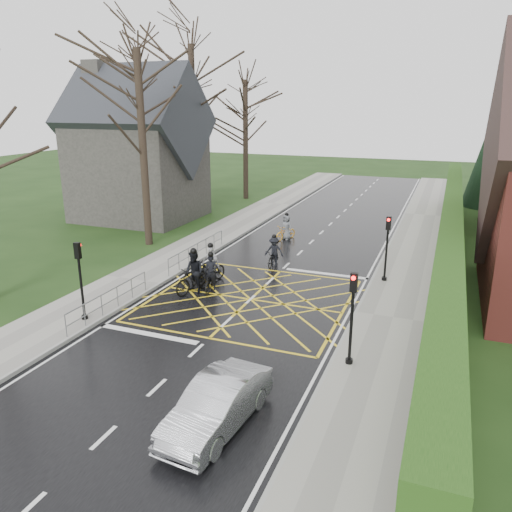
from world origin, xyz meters
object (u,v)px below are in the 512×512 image
Objects in this scene: cyclist_mid at (274,254)px; cyclist_front at (210,268)px; cyclist_back at (194,276)px; car at (217,405)px; cyclist_lead at (286,230)px; cyclist_rear at (211,278)px.

cyclist_front reaches higher than cyclist_mid.
cyclist_back is 9.84m from car.
car is (5.15, -8.38, -0.13)m from cyclist_back.
cyclist_front is 1.09× the size of cyclist_lead.
cyclist_front is (-1.92, -3.51, 0.10)m from cyclist_mid.
cyclist_back is (-0.55, -0.55, 0.20)m from cyclist_rear.
cyclist_back is 5.35m from cyclist_mid.
cyclist_front reaches higher than cyclist_lead.
cyclist_front is at bearing 122.64° from car.
cyclist_lead is at bearing 108.05° from car.
cyclist_rear reaches higher than car.
cyclist_mid is at bearing 87.56° from cyclist_back.
cyclist_lead is (0.91, 8.69, -0.13)m from cyclist_front.
cyclist_back is 1.06× the size of cyclist_front.
cyclist_lead is 18.96m from car.
cyclist_rear is at bearing 64.60° from cyclist_back.
cyclist_rear is 0.91× the size of cyclist_back.
car is at bearing -55.10° from cyclist_lead.
cyclist_lead is at bearing 102.62° from cyclist_front.
cyclist_rear is at bearing -112.47° from cyclist_mid.
cyclist_front is at bearing -73.66° from cyclist_lead.
cyclist_mid is at bearing 79.93° from cyclist_front.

